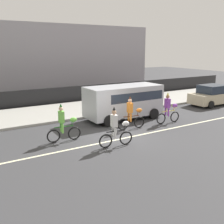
{
  "coord_description": "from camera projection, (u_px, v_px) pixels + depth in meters",
  "views": [
    {
      "loc": [
        -7.0,
        -11.08,
        4.48
      ],
      "look_at": [
        0.46,
        1.2,
        1.0
      ],
      "focal_mm": 42.0,
      "sensor_mm": 36.0,
      "label": 1
    }
  ],
  "objects": [
    {
      "name": "parade_cyclist_lime",
      "position": [
        64.0,
        125.0,
        12.85
      ],
      "size": [
        1.72,
        0.5,
        1.92
      ],
      "color": "black",
      "rests_on": "ground"
    },
    {
      "name": "ground_plane",
      "position": [
        116.0,
        136.0,
        13.79
      ],
      "size": [
        80.0,
        80.0,
        0.0
      ],
      "primitive_type": "plane",
      "color": "#38383A"
    },
    {
      "name": "parked_car_beige",
      "position": [
        213.0,
        95.0,
        21.29
      ],
      "size": [
        4.1,
        1.92,
        1.64
      ],
      "color": "beige",
      "rests_on": "ground"
    },
    {
      "name": "sidewalk_curb",
      "position": [
        69.0,
        110.0,
        19.17
      ],
      "size": [
        60.0,
        5.0,
        0.15
      ],
      "primitive_type": "cube",
      "color": "#9E9B93",
      "rests_on": "ground"
    },
    {
      "name": "parade_cyclist_orange",
      "position": [
        131.0,
        115.0,
        14.84
      ],
      "size": [
        1.71,
        0.51,
        1.92
      ],
      "color": "black",
      "rests_on": "ground"
    },
    {
      "name": "parade_cyclist_purple",
      "position": [
        169.0,
        110.0,
        16.04
      ],
      "size": [
        1.72,
        0.5,
        1.92
      ],
      "color": "black",
      "rests_on": "ground"
    },
    {
      "name": "fence_line",
      "position": [
        55.0,
        96.0,
        21.44
      ],
      "size": [
        40.0,
        0.08,
        1.4
      ],
      "primitive_type": "cube",
      "color": "black",
      "rests_on": "ground"
    },
    {
      "name": "road_centre_line",
      "position": [
        122.0,
        139.0,
        13.37
      ],
      "size": [
        36.0,
        0.14,
        0.01
      ],
      "primitive_type": "cube",
      "color": "beige",
      "rests_on": "ground"
    },
    {
      "name": "parade_cyclist_zebra",
      "position": [
        116.0,
        129.0,
        12.16
      ],
      "size": [
        1.72,
        0.51,
        1.92
      ],
      "color": "black",
      "rests_on": "ground"
    },
    {
      "name": "building_backdrop",
      "position": [
        15.0,
        59.0,
        27.33
      ],
      "size": [
        28.0,
        8.0,
        6.87
      ],
      "primitive_type": "cube",
      "color": "#99939E",
      "rests_on": "ground"
    },
    {
      "name": "parked_van_silver",
      "position": [
        125.0,
        100.0,
        16.9
      ],
      "size": [
        5.0,
        2.22,
        2.18
      ],
      "color": "silver",
      "rests_on": "ground"
    }
  ]
}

